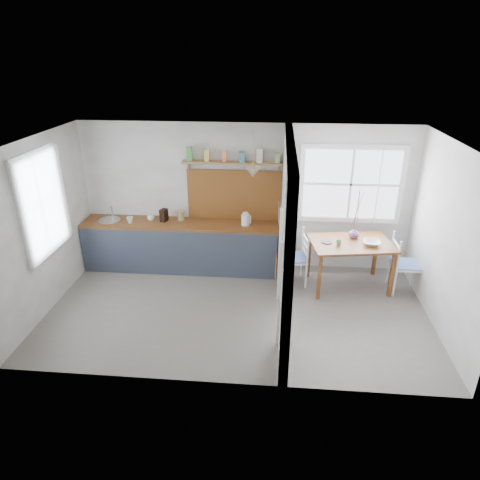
# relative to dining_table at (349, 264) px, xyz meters

# --- Properties ---
(floor) EXTENTS (5.80, 3.20, 0.01)m
(floor) POSITION_rel_dining_table_xyz_m (-1.79, -0.90, -0.41)
(floor) COLOR #6C6051
(floor) RESTS_ON ground
(ceiling) EXTENTS (5.80, 3.20, 0.01)m
(ceiling) POSITION_rel_dining_table_xyz_m (-1.79, -0.90, 2.19)
(ceiling) COLOR silver
(ceiling) RESTS_ON walls
(walls) EXTENTS (5.81, 3.21, 2.60)m
(walls) POSITION_rel_dining_table_xyz_m (-1.79, -0.90, 0.89)
(walls) COLOR silver
(walls) RESTS_ON floor
(partition) EXTENTS (0.12, 3.20, 2.60)m
(partition) POSITION_rel_dining_table_xyz_m (-1.09, -0.85, 1.04)
(partition) COLOR silver
(partition) RESTS_ON floor
(kitchen_window) EXTENTS (0.10, 1.16, 1.50)m
(kitchen_window) POSITION_rel_dining_table_xyz_m (-4.66, -0.90, 1.24)
(kitchen_window) COLOR white
(kitchen_window) RESTS_ON walls
(nook_window) EXTENTS (1.76, 0.10, 1.30)m
(nook_window) POSITION_rel_dining_table_xyz_m (0.01, 0.66, 1.19)
(nook_window) COLOR white
(nook_window) RESTS_ON walls
(counter) EXTENTS (3.50, 0.60, 0.90)m
(counter) POSITION_rel_dining_table_xyz_m (-2.92, 0.42, 0.05)
(counter) COLOR brown
(counter) RESTS_ON floor
(sink) EXTENTS (0.40, 0.40, 0.02)m
(sink) POSITION_rel_dining_table_xyz_m (-4.22, 0.40, 0.48)
(sink) COLOR silver
(sink) RESTS_ON counter
(backsplash) EXTENTS (1.65, 0.03, 0.90)m
(backsplash) POSITION_rel_dining_table_xyz_m (-2.00, 0.67, 0.94)
(backsplash) COLOR brown
(backsplash) RESTS_ON walls
(shelf) EXTENTS (1.75, 0.20, 0.21)m
(shelf) POSITION_rel_dining_table_xyz_m (-2.00, 0.59, 1.59)
(shelf) COLOR #9B6E4C
(shelf) RESTS_ON walls
(pendant_lamp) EXTENTS (0.26, 0.26, 0.16)m
(pendant_lamp) POSITION_rel_dining_table_xyz_m (-1.64, 0.25, 1.47)
(pendant_lamp) COLOR beige
(pendant_lamp) RESTS_ON ceiling
(utensil_rail) EXTENTS (0.02, 0.50, 0.02)m
(utensil_rail) POSITION_rel_dining_table_xyz_m (-1.18, -0.00, 1.04)
(utensil_rail) COLOR silver
(utensil_rail) RESTS_ON partition
(dining_table) EXTENTS (1.43, 1.07, 0.82)m
(dining_table) POSITION_rel_dining_table_xyz_m (0.00, 0.00, 0.00)
(dining_table) COLOR brown
(dining_table) RESTS_ON floor
(chair_left) EXTENTS (0.50, 0.50, 0.95)m
(chair_left) POSITION_rel_dining_table_xyz_m (-0.93, 0.03, 0.07)
(chair_left) COLOR silver
(chair_left) RESTS_ON floor
(chair_right) EXTENTS (0.46, 0.46, 0.98)m
(chair_right) POSITION_rel_dining_table_xyz_m (0.91, -0.07, 0.08)
(chair_right) COLOR silver
(chair_right) RESTS_ON floor
(kettle) EXTENTS (0.24, 0.22, 0.23)m
(kettle) POSITION_rel_dining_table_xyz_m (-1.77, 0.39, 0.61)
(kettle) COLOR white
(kettle) RESTS_ON counter
(mug_a) EXTENTS (0.12, 0.12, 0.11)m
(mug_a) POSITION_rel_dining_table_xyz_m (-3.81, 0.31, 0.55)
(mug_a) COLOR white
(mug_a) RESTS_ON counter
(mug_b) EXTENTS (0.18, 0.18, 0.11)m
(mug_b) POSITION_rel_dining_table_xyz_m (-3.47, 0.46, 0.54)
(mug_b) COLOR white
(mug_b) RESTS_ON counter
(knife_block) EXTENTS (0.14, 0.16, 0.22)m
(knife_block) POSITION_rel_dining_table_xyz_m (-3.23, 0.45, 0.60)
(knife_block) COLOR black
(knife_block) RESTS_ON counter
(jar) EXTENTS (0.12, 0.12, 0.18)m
(jar) POSITION_rel_dining_table_xyz_m (-2.94, 0.51, 0.58)
(jar) COLOR #8F7F50
(jar) RESTS_ON counter
(towel_magenta) EXTENTS (0.02, 0.03, 0.50)m
(towel_magenta) POSITION_rel_dining_table_xyz_m (-1.21, 0.09, -0.13)
(towel_magenta) COLOR #A8264F
(towel_magenta) RESTS_ON counter
(towel_orange) EXTENTS (0.02, 0.03, 0.47)m
(towel_orange) POSITION_rel_dining_table_xyz_m (-1.21, 0.02, -0.16)
(towel_orange) COLOR orange
(towel_orange) RESTS_ON counter
(bowl) EXTENTS (0.30, 0.30, 0.07)m
(bowl) POSITION_rel_dining_table_xyz_m (0.31, -0.07, 0.44)
(bowl) COLOR white
(bowl) RESTS_ON dining_table
(table_cup) EXTENTS (0.12, 0.12, 0.08)m
(table_cup) POSITION_rel_dining_table_xyz_m (-0.22, -0.13, 0.45)
(table_cup) COLOR #679663
(table_cup) RESTS_ON dining_table
(plate) EXTENTS (0.20, 0.20, 0.01)m
(plate) POSITION_rel_dining_table_xyz_m (-0.40, -0.04, 0.42)
(plate) COLOR black
(plate) RESTS_ON dining_table
(vase) EXTENTS (0.21, 0.21, 0.18)m
(vase) POSITION_rel_dining_table_xyz_m (0.06, 0.19, 0.50)
(vase) COLOR #794784
(vase) RESTS_ON dining_table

